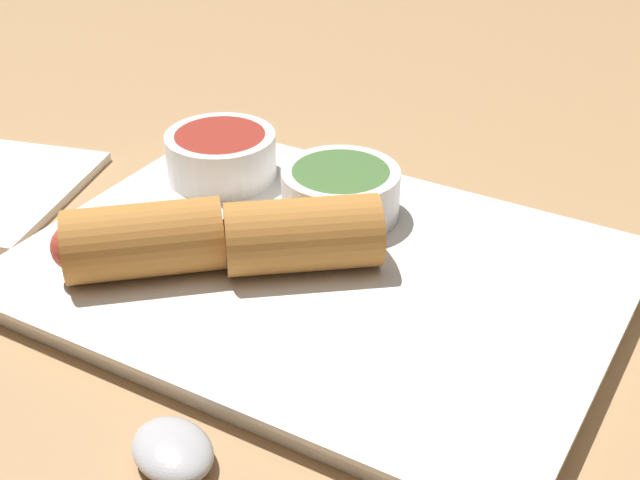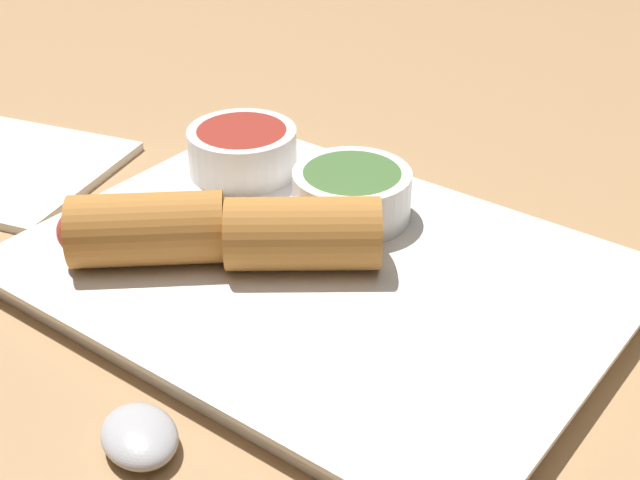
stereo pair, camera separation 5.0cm
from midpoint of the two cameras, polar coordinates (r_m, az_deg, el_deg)
table_surface at (r=51.79cm, az=1.70°, el=-3.05°), size 180.00×140.00×2.00cm
serving_plate at (r=49.54cm, az=2.89°, el=-2.40°), size 32.15×23.99×1.50cm
roll_front_left at (r=48.01cm, az=1.38°, el=0.31°), size 9.07×8.29×4.02cm
roll_front_right at (r=48.93cm, az=-8.63°, el=0.58°), size 8.93×8.53×4.02cm
dipping_bowl_near at (r=52.86cm, az=5.02°, el=2.87°), size 7.09×7.09×2.98cm
dipping_bowl_far at (r=58.13cm, az=-2.53°, el=5.77°), size 7.09×7.09×2.98cm
spoon at (r=39.48cm, az=-7.35°, el=-13.43°), size 15.80×8.29×1.47cm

